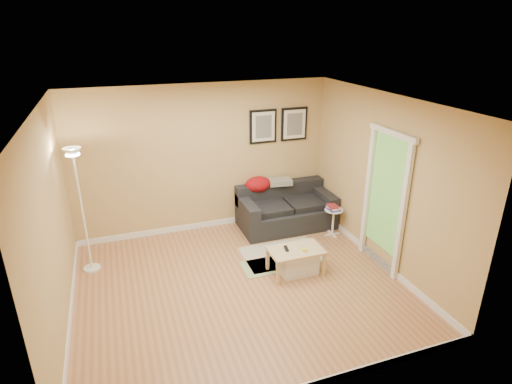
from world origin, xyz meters
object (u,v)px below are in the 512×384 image
sofa (286,207)px  floor_lamp (83,215)px  coffee_table (296,261)px  book_stack (333,207)px  storage_bin (297,262)px  side_table (333,222)px

sofa → floor_lamp: size_ratio=0.88×
sofa → coffee_table: (-0.49, -1.49, -0.18)m
coffee_table → book_stack: (1.12, 0.91, 0.33)m
coffee_table → storage_bin: 0.05m
coffee_table → book_stack: size_ratio=3.29×
storage_bin → side_table: bearing=39.0°
sofa → side_table: bearing=-42.6°
coffee_table → book_stack: book_stack is taller
sofa → storage_bin: bearing=-107.0°
coffee_table → floor_lamp: size_ratio=0.41×
book_stack → sofa: bearing=116.4°
sofa → storage_bin: sofa is taller
sofa → coffee_table: bearing=-108.2°
sofa → storage_bin: 1.55m
storage_bin → coffee_table: bearing=-159.8°
sofa → coffee_table: sofa is taller
sofa → coffee_table: 1.57m
storage_bin → floor_lamp: (-2.93, 1.11, 0.74)m
sofa → floor_lamp: (-3.38, -0.36, 0.54)m
side_table → floor_lamp: floor_lamp is taller
sofa → floor_lamp: 3.44m
storage_bin → book_stack: (1.08, 0.89, 0.35)m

